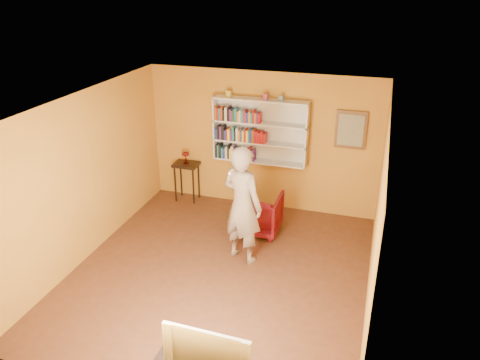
# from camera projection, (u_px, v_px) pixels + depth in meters

# --- Properties ---
(room_shell) EXTENTS (5.30, 5.80, 2.88)m
(room_shell) POSITION_uv_depth(u_px,v_px,m) (219.00, 216.00, 6.96)
(room_shell) COLOR #472717
(room_shell) RESTS_ON ground
(bookshelf) EXTENTS (1.80, 0.29, 1.23)m
(bookshelf) POSITION_uv_depth(u_px,v_px,m) (261.00, 131.00, 8.83)
(bookshelf) COLOR silver
(bookshelf) RESTS_ON room_shell
(books_row_lower) EXTENTS (0.77, 0.19, 0.27)m
(books_row_lower) POSITION_uv_depth(u_px,v_px,m) (235.00, 153.00, 9.05)
(books_row_lower) COLOR black
(books_row_lower) RESTS_ON bookshelf
(books_row_middle) EXTENTS (0.99, 0.19, 0.27)m
(books_row_middle) POSITION_uv_depth(u_px,v_px,m) (241.00, 135.00, 8.87)
(books_row_middle) COLOR navy
(books_row_middle) RESTS_ON bookshelf
(books_row_upper) EXTENTS (0.88, 0.19, 0.26)m
(books_row_upper) POSITION_uv_depth(u_px,v_px,m) (237.00, 115.00, 8.73)
(books_row_upper) COLOR #92421A
(books_row_upper) RESTS_ON bookshelf
(ornament_left) EXTENTS (0.08, 0.08, 0.12)m
(ornament_left) POSITION_uv_depth(u_px,v_px,m) (229.00, 94.00, 8.66)
(ornament_left) COLOR gold
(ornament_left) RESTS_ON bookshelf
(ornament_centre) EXTENTS (0.08, 0.08, 0.11)m
(ornament_centre) POSITION_uv_depth(u_px,v_px,m) (266.00, 96.00, 8.47)
(ornament_centre) COLOR #A73751
(ornament_centre) RESTS_ON bookshelf
(ornament_right) EXTENTS (0.07, 0.07, 0.10)m
(ornament_right) POSITION_uv_depth(u_px,v_px,m) (281.00, 98.00, 8.40)
(ornament_right) COLOR slate
(ornament_right) RESTS_ON bookshelf
(framed_painting) EXTENTS (0.55, 0.05, 0.70)m
(framed_painting) POSITION_uv_depth(u_px,v_px,m) (351.00, 130.00, 8.36)
(framed_painting) COLOR #583719
(framed_painting) RESTS_ON room_shell
(console_table) EXTENTS (0.49, 0.38, 0.81)m
(console_table) POSITION_uv_depth(u_px,v_px,m) (186.00, 170.00, 9.47)
(console_table) COLOR black
(console_table) RESTS_ON ground
(ruby_lustre) EXTENTS (0.15, 0.15, 0.24)m
(ruby_lustre) POSITION_uv_depth(u_px,v_px,m) (186.00, 155.00, 9.34)
(ruby_lustre) COLOR maroon
(ruby_lustre) RESTS_ON console_table
(armchair) EXTENTS (0.78, 0.80, 0.73)m
(armchair) POSITION_uv_depth(u_px,v_px,m) (258.00, 213.00, 8.43)
(armchair) COLOR #4A050F
(armchair) RESTS_ON ground
(person) EXTENTS (0.84, 0.70, 1.96)m
(person) POSITION_uv_depth(u_px,v_px,m) (242.00, 205.00, 7.36)
(person) COLOR #786858
(person) RESTS_ON ground
(game_remote) EXTENTS (0.04, 0.15, 0.04)m
(game_remote) POSITION_uv_depth(u_px,v_px,m) (231.00, 172.00, 6.95)
(game_remote) COLOR white
(game_remote) RESTS_ON person
(television) EXTENTS (0.97, 0.15, 0.56)m
(television) POSITION_uv_depth(u_px,v_px,m) (210.00, 346.00, 4.93)
(television) COLOR black
(television) RESTS_ON tv_cabinet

